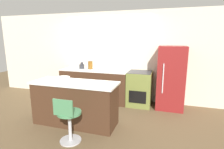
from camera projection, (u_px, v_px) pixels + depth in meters
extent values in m
plane|color=brown|center=(100.00, 105.00, 4.91)|extent=(14.00, 14.00, 0.00)
cube|color=beige|center=(108.00, 56.00, 5.31)|extent=(8.00, 0.06, 2.60)
cube|color=#422819|center=(95.00, 85.00, 5.23)|extent=(2.00, 0.66, 0.90)
cube|color=white|center=(95.00, 70.00, 5.14)|extent=(2.00, 0.66, 0.03)
cube|color=#9EA3A8|center=(84.00, 69.00, 5.23)|extent=(0.44, 0.36, 0.01)
cube|color=#422819|center=(75.00, 104.00, 3.76)|extent=(1.77, 0.63, 0.89)
cube|color=white|center=(74.00, 83.00, 3.67)|extent=(1.84, 0.67, 0.04)
cube|color=olive|center=(139.00, 89.00, 4.84)|extent=(0.65, 0.66, 0.93)
cube|color=black|center=(137.00, 97.00, 4.55)|extent=(0.45, 0.01, 0.33)
cube|color=#333338|center=(140.00, 72.00, 4.74)|extent=(0.61, 0.63, 0.01)
cube|color=maroon|center=(171.00, 78.00, 4.54)|extent=(0.68, 0.64, 1.64)
cube|color=silver|center=(163.00, 79.00, 4.28)|extent=(0.02, 0.02, 0.74)
cylinder|color=#B7B7BC|center=(71.00, 140.00, 3.17)|extent=(0.38, 0.38, 0.02)
cylinder|color=#B7B7BC|center=(70.00, 128.00, 3.12)|extent=(0.06, 0.06, 0.53)
cylinder|color=#478456|center=(69.00, 113.00, 3.07)|extent=(0.43, 0.43, 0.04)
cube|color=#478456|center=(63.00, 108.00, 2.86)|extent=(0.36, 0.02, 0.28)
cylinder|color=#333338|center=(82.00, 66.00, 5.27)|extent=(0.16, 0.16, 0.13)
sphere|color=#333338|center=(82.00, 63.00, 5.25)|extent=(0.09, 0.09, 0.09)
cylinder|color=beige|center=(103.00, 68.00, 5.08)|extent=(0.28, 0.28, 0.07)
cylinder|color=brown|center=(90.00, 65.00, 5.18)|extent=(0.14, 0.14, 0.21)
cylinder|color=brown|center=(90.00, 61.00, 5.16)|extent=(0.14, 0.14, 0.02)
cylinder|color=white|center=(63.00, 78.00, 3.82)|extent=(0.32, 0.32, 0.07)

